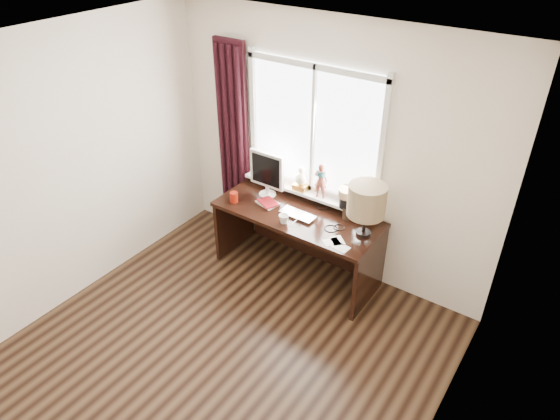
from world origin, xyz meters
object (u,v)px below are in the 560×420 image
Objects in this scene: laptop at (298,215)px; monitor at (267,172)px; desk at (302,228)px; table_lamp at (367,201)px; red_cup at (234,197)px; mug at (284,219)px.

monitor reaches higher than laptop.
desk is at bearing 106.77° from laptop.
monitor is at bearing 178.02° from desk.
table_lamp is (0.67, 0.09, 0.35)m from laptop.
monitor is 1.16m from table_lamp.
red_cup reaches higher than desk.
table_lamp reaches higher than desk.
laptop is at bearing 12.11° from red_cup.
monitor is (-0.49, 0.16, 0.26)m from laptop.
table_lamp is (0.71, -0.06, 0.61)m from desk.
red_cup is at bearing -165.49° from laptop.
laptop is 0.58m from monitor.
desk is at bearing 87.67° from mug.
monitor is 0.94× the size of table_lamp.
mug is at bearing -159.74° from table_lamp.
red_cup is 0.78m from desk.
table_lamp is (0.72, 0.27, 0.32)m from mug.
table_lamp is at bearing -3.57° from monitor.
mug is 0.19× the size of table_lamp.
mug is 0.60m from monitor.
red_cup is at bearing -170.17° from table_lamp.
monitor is (0.20, 0.31, 0.22)m from red_cup.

